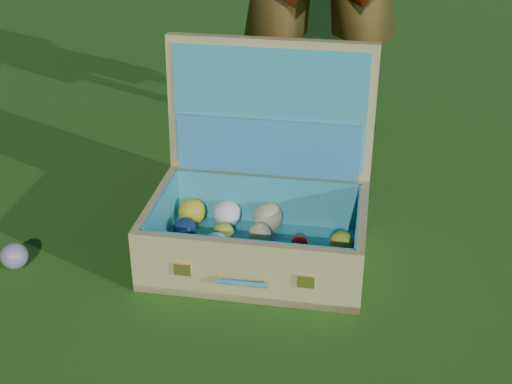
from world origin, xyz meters
The scene contains 3 objects.
ground centered at (0.00, 0.00, 0.00)m, with size 60.00×60.00×0.00m, color #215114.
stray_ball centered at (-0.51, -0.08, 0.03)m, with size 0.07×0.07×0.07m, color #3C609D.
suitcase centered at (0.11, 0.00, 0.15)m, with size 0.62×0.52×0.53m.
Camera 1 is at (0.05, -1.61, 1.03)m, focal length 50.00 mm.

